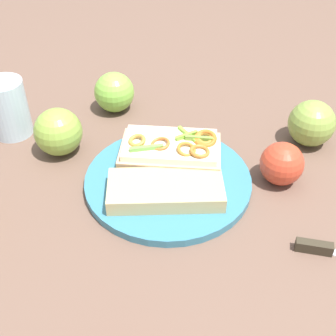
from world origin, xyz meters
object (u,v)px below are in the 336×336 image
plate (168,181)px  sandwich (171,151)px  apple_2 (282,164)px  apple_1 (312,123)px  drinking_glass (8,108)px  bread_slice_side (166,190)px  apple_5 (114,92)px  knife (325,248)px  apple_4 (58,132)px

plate → sandwich: bearing=27.3°
sandwich → apple_2: size_ratio=2.72×
sandwich → apple_1: apple_1 is taller
apple_1 → drinking_glass: drinking_glass is taller
sandwich → apple_1: bearing=21.0°
bread_slice_side → apple_1: 0.30m
drinking_glass → apple_2: bearing=-71.4°
apple_2 → drinking_glass: (-0.16, 0.46, 0.02)m
apple_2 → sandwich: bearing=113.9°
sandwich → apple_5: (0.09, 0.19, 0.01)m
apple_5 → plate: bearing=-120.2°
sandwich → drinking_glass: size_ratio=1.80×
apple_1 → apple_5: bearing=107.6°
bread_slice_side → knife: size_ratio=1.47×
bread_slice_side → apple_5: (0.16, 0.23, 0.01)m
bread_slice_side → knife: bearing=-25.7°
sandwich → knife: sandwich is taller
sandwich → plate: bearing=-92.4°
bread_slice_side → drinking_glass: (-0.01, 0.34, 0.03)m
apple_4 → knife: (0.04, -0.46, -0.03)m
plate → apple_2: apple_2 is taller
apple_2 → apple_4: (-0.15, 0.35, 0.01)m
plate → apple_2: bearing=-52.5°
sandwich → apple_4: apple_4 is taller
apple_2 → drinking_glass: drinking_glass is taller
apple_4 → drinking_glass: (-0.01, 0.11, 0.01)m
apple_4 → knife: size_ratio=0.70×
apple_1 → apple_5: (-0.11, 0.36, -0.00)m
apple_5 → knife: apple_5 is taller
drinking_glass → plate: bearing=-82.0°
sandwich → apple_1: (0.20, -0.16, 0.01)m
sandwich → apple_4: size_ratio=2.30×
bread_slice_side → drinking_glass: bearing=144.7°
apple_2 → drinking_glass: bearing=108.6°
sandwich → apple_4: bearing=172.0°
sandwich → knife: bearing=-35.8°
plate → apple_5: bearing=59.8°
plate → drinking_glass: (-0.05, 0.32, 0.05)m
plate → drinking_glass: size_ratio=2.53×
bread_slice_side → apple_1: bearing=29.3°
apple_1 → apple_4: bearing=128.1°
plate → apple_5: (0.12, 0.21, 0.03)m
sandwich → bread_slice_side: 0.09m
bread_slice_side → drinking_glass: 0.34m
apple_5 → knife: bearing=-103.8°
apple_5 → apple_2: bearing=-92.1°
apple_1 → apple_2: size_ratio=1.17×
apple_1 → apple_5: 0.38m
apple_4 → knife: apple_4 is taller
apple_2 → apple_4: 0.38m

